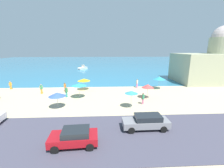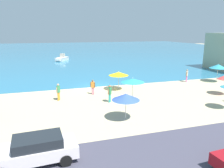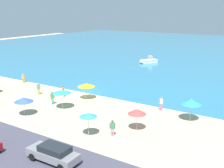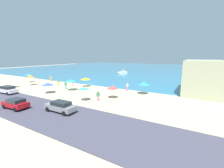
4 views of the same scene
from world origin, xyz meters
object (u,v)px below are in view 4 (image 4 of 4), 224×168
beach_umbrella_6 (84,88)px  beach_umbrella_7 (31,76)px  beach_umbrella_0 (86,79)px  bather_4 (51,78)px  bather_3 (127,86)px  bather_5 (58,82)px  parked_car_1 (16,103)px  bather_1 (98,95)px  parked_car_2 (8,89)px  bather_0 (73,82)px  beach_umbrella_4 (71,81)px  parked_car_0 (60,106)px  skiff_nearshore (123,72)px  beach_umbrella_3 (11,78)px  beach_umbrella_5 (144,83)px  beach_umbrella_8 (48,84)px  beach_umbrella_1 (113,87)px  beach_umbrella_2 (28,75)px  bather_2 (66,85)px

beach_umbrella_6 → beach_umbrella_7: bearing=169.7°
beach_umbrella_0 → bather_4: 14.68m
bather_3 → bather_5: 18.09m
bather_4 → parked_car_1: bather_4 is taller
bather_1 → parked_car_2: (-18.55, -5.07, -0.10)m
bather_0 → parked_car_1: (4.80, -16.07, -0.14)m
beach_umbrella_4 → parked_car_0: beach_umbrella_4 is taller
skiff_nearshore → bather_4: bearing=-109.9°
bather_5 → parked_car_1: 17.31m
bather_1 → skiff_nearshore: (-13.82, 37.46, -0.45)m
skiff_nearshore → bather_1: bearing=-69.8°
beach_umbrella_3 → bather_0: beach_umbrella_3 is taller
bather_4 → parked_car_1: 24.40m
beach_umbrella_6 → parked_car_1: 9.89m
parked_car_0 → skiff_nearshore: size_ratio=1.04×
beach_umbrella_6 → parked_car_1: (-6.04, -7.71, -1.41)m
beach_umbrella_5 → beach_umbrella_8: (-17.00, -8.81, -0.31)m
bather_0 → bather_1: bather_0 is taller
beach_umbrella_5 → bather_0: size_ratio=1.50×
bather_0 → beach_umbrella_1: bearing=-17.7°
beach_umbrella_1 → parked_car_1: size_ratio=0.60×
beach_umbrella_2 → parked_car_0: size_ratio=0.56×
beach_umbrella_4 → bather_4: size_ratio=1.55×
bather_0 → bather_3: (13.94, 2.24, 0.05)m
bather_5 → skiff_nearshore: (2.81, 31.49, -0.49)m
beach_umbrella_2 → parked_car_1: bearing=-35.2°
skiff_nearshore → bather_5: bearing=-95.1°
beach_umbrella_0 → bather_3: beach_umbrella_0 is taller
beach_umbrella_6 → bather_1: 2.67m
bather_1 → beach_umbrella_3: bearing=-176.0°
beach_umbrella_5 → bather_2: bearing=-166.1°
beach_umbrella_7 → bather_5: 7.23m
bather_4 → parked_car_2: 15.46m
beach_umbrella_4 → skiff_nearshore: bearing=97.1°
beach_umbrella_5 → bather_4: size_ratio=1.60×
beach_umbrella_5 → skiff_nearshore: bearing=122.9°
bather_4 → bather_5: 8.10m
bather_0 → parked_car_2: size_ratio=0.37×
beach_umbrella_8 → beach_umbrella_2: bearing=160.8°
parked_car_1 → beach_umbrella_5: bearing=52.2°
bather_1 → parked_car_2: bather_1 is taller
beach_umbrella_4 → parked_car_0: 12.99m
beach_umbrella_4 → beach_umbrella_8: size_ratio=1.10×
parked_car_0 → skiff_nearshore: skiff_nearshore is taller
beach_umbrella_0 → bather_3: 10.67m
bather_3 → bather_2: bearing=-157.1°
beach_umbrella_6 → parked_car_0: beach_umbrella_6 is taller
beach_umbrella_5 → beach_umbrella_8: 19.15m
bather_0 → beach_umbrella_6: bearing=-37.6°
beach_umbrella_6 → parked_car_0: 5.64m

